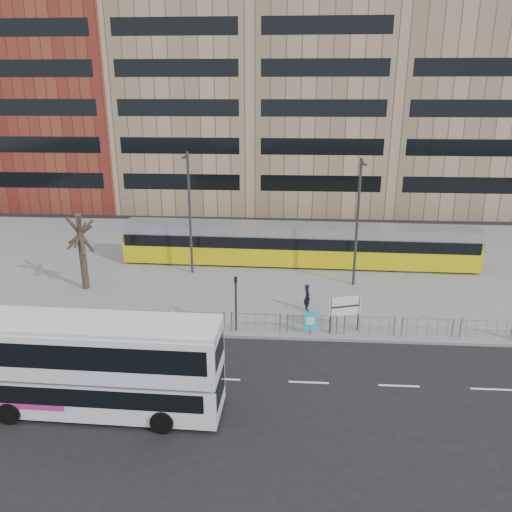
# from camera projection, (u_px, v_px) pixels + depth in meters

# --- Properties ---
(ground) EXTENTS (120.00, 120.00, 0.00)m
(ground) POSITION_uv_depth(u_px,v_px,m) (268.00, 339.00, 26.35)
(ground) COLOR black
(ground) RESTS_ON ground
(plaza) EXTENTS (64.00, 24.00, 0.15)m
(plaza) POSITION_uv_depth(u_px,v_px,m) (275.00, 263.00, 37.67)
(plaza) COLOR slate
(plaza) RESTS_ON ground
(kerb) EXTENTS (64.00, 0.25, 0.17)m
(kerb) POSITION_uv_depth(u_px,v_px,m) (268.00, 337.00, 26.37)
(kerb) COLOR gray
(kerb) RESTS_ON ground
(building_row) EXTENTS (70.40, 18.40, 31.20)m
(building_row) POSITION_uv_depth(u_px,v_px,m) (297.00, 85.00, 54.54)
(building_row) COLOR brown
(building_row) RESTS_ON ground
(pedestrian_barrier) EXTENTS (32.07, 0.07, 1.10)m
(pedestrian_barrier) POSITION_uv_depth(u_px,v_px,m) (307.00, 319.00, 26.38)
(pedestrian_barrier) COLOR #94979C
(pedestrian_barrier) RESTS_ON plaza
(road_markings) EXTENTS (62.00, 0.12, 0.01)m
(road_markings) POSITION_uv_depth(u_px,v_px,m) (287.00, 382.00, 22.50)
(road_markings) COLOR white
(road_markings) RESTS_ON ground
(double_decker_bus) EXTENTS (10.10, 2.77, 4.02)m
(double_decker_bus) POSITION_uv_depth(u_px,v_px,m) (95.00, 363.00, 19.85)
(double_decker_bus) COLOR white
(double_decker_bus) RESTS_ON ground
(tram) EXTENTS (25.76, 3.06, 3.03)m
(tram) POSITION_uv_depth(u_px,v_px,m) (298.00, 245.00, 36.66)
(tram) COLOR #D1BD0B
(tram) RESTS_ON plaza
(station_sign) EXTENTS (1.71, 0.57, 2.03)m
(station_sign) POSITION_uv_depth(u_px,v_px,m) (345.00, 308.00, 26.35)
(station_sign) COLOR #2D2D30
(station_sign) RESTS_ON plaza
(ad_panel) EXTENTS (0.70, 0.22, 1.33)m
(ad_panel) POSITION_uv_depth(u_px,v_px,m) (310.00, 321.00, 26.29)
(ad_panel) COLOR #2D2D30
(ad_panel) RESTS_ON plaza
(pedestrian) EXTENTS (0.53, 0.68, 1.62)m
(pedestrian) POSITION_uv_depth(u_px,v_px,m) (307.00, 297.00, 29.17)
(pedestrian) COLOR black
(pedestrian) RESTS_ON plaza
(traffic_light_west) EXTENTS (0.21, 0.24, 3.10)m
(traffic_light_west) POSITION_uv_depth(u_px,v_px,m) (236.00, 297.00, 26.33)
(traffic_light_west) COLOR #2D2D30
(traffic_light_west) RESTS_ON plaza
(lamp_post_west) EXTENTS (0.45, 1.04, 8.49)m
(lamp_post_west) POSITION_uv_depth(u_px,v_px,m) (190.00, 209.00, 33.92)
(lamp_post_west) COLOR #2D2D30
(lamp_post_west) RESTS_ON plaza
(lamp_post_east) EXTENTS (0.45, 1.04, 8.37)m
(lamp_post_east) POSITION_uv_depth(u_px,v_px,m) (358.00, 218.00, 31.81)
(lamp_post_east) COLOR #2D2D30
(lamp_post_east) RESTS_ON plaza
(bare_tree) EXTENTS (4.63, 4.63, 7.32)m
(bare_tree) POSITION_uv_depth(u_px,v_px,m) (77.00, 210.00, 31.00)
(bare_tree) COLOR #2F201A
(bare_tree) RESTS_ON plaza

